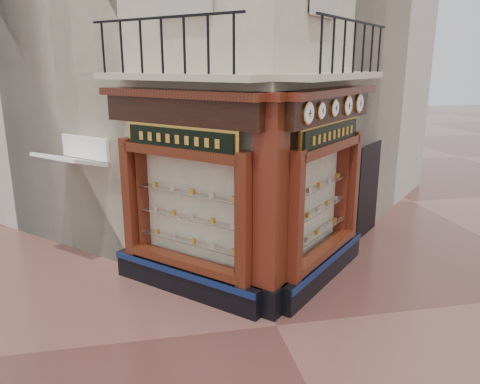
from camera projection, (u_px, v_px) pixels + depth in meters
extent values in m
plane|color=#512B25|center=(276.00, 326.00, 8.16)|extent=(80.00, 80.00, 0.00)
cube|color=beige|center=(218.00, 2.00, 12.40)|extent=(11.31, 11.31, 12.00)
cube|color=beige|center=(126.00, 28.00, 14.40)|extent=(11.31, 11.31, 11.00)
cube|color=beige|center=(281.00, 30.00, 15.35)|extent=(11.31, 11.31, 11.00)
cube|color=black|center=(186.00, 280.00, 9.27)|extent=(2.72, 2.72, 0.55)
cube|color=#0D1B42|center=(179.00, 274.00, 9.06)|extent=(2.50, 2.50, 0.12)
cube|color=#3D1A0B|center=(245.00, 221.00, 8.13)|extent=(0.37, 0.37, 2.45)
cube|color=#3D1A0B|center=(131.00, 197.00, 9.62)|extent=(0.37, 0.37, 2.45)
cube|color=#FFE2C1|center=(194.00, 205.00, 9.15)|extent=(1.80, 1.80, 2.10)
cube|color=black|center=(181.00, 111.00, 8.41)|extent=(2.69, 2.69, 0.50)
cube|color=#3D1A0B|center=(178.00, 94.00, 8.27)|extent=(2.86, 2.86, 0.14)
cube|color=black|center=(322.00, 268.00, 9.82)|extent=(2.72, 2.72, 0.55)
cube|color=#0D1B42|center=(331.00, 261.00, 9.66)|extent=(2.50, 2.50, 0.12)
cube|color=#3D1A0B|center=(294.00, 218.00, 8.30)|extent=(0.37, 0.37, 2.45)
cube|color=#3D1A0B|center=(351.00, 185.00, 10.55)|extent=(0.37, 0.37, 2.45)
cube|color=#FFE2C1|center=(311.00, 198.00, 9.61)|extent=(1.80, 1.80, 2.10)
cube|color=black|center=(329.00, 108.00, 8.96)|extent=(2.69, 2.69, 0.50)
cube|color=#3D1A0B|center=(334.00, 92.00, 8.84)|extent=(2.86, 2.86, 0.14)
cube|color=black|center=(269.00, 298.00, 8.56)|extent=(0.78, 0.78, 0.55)
cube|color=#3D1A0B|center=(271.00, 197.00, 8.06)|extent=(0.64, 0.64, 3.50)
cube|color=#3D1A0B|center=(273.00, 96.00, 7.61)|extent=(0.85, 0.85, 0.14)
cube|color=beige|center=(176.00, 77.00, 8.18)|extent=(2.97, 2.97, 0.12)
cube|color=black|center=(161.00, 18.00, 7.67)|extent=(2.36, 2.36, 0.04)
cube|color=beige|center=(336.00, 76.00, 8.75)|extent=(2.97, 2.97, 0.12)
cube|color=black|center=(356.00, 21.00, 8.32)|extent=(2.36, 2.36, 0.04)
cylinder|color=#BD903F|center=(308.00, 113.00, 7.83)|extent=(0.31, 0.31, 0.39)
cylinder|color=white|center=(309.00, 113.00, 7.81)|extent=(0.25, 0.25, 0.33)
cube|color=black|center=(310.00, 113.00, 7.80)|extent=(0.02, 0.02, 0.13)
cube|color=black|center=(310.00, 113.00, 7.80)|extent=(0.08, 0.08, 0.01)
cylinder|color=#BD903F|center=(321.00, 111.00, 8.25)|extent=(0.25, 0.25, 0.31)
cylinder|color=white|center=(322.00, 111.00, 8.23)|extent=(0.20, 0.20, 0.27)
cube|color=black|center=(323.00, 111.00, 8.23)|extent=(0.02, 0.02, 0.10)
cube|color=black|center=(323.00, 111.00, 8.23)|extent=(0.06, 0.06, 0.01)
cylinder|color=#BD903F|center=(334.00, 108.00, 8.74)|extent=(0.26, 0.26, 0.32)
cylinder|color=white|center=(336.00, 108.00, 8.73)|extent=(0.21, 0.21, 0.28)
cube|color=black|center=(336.00, 108.00, 8.72)|extent=(0.02, 0.02, 0.11)
cube|color=black|center=(336.00, 108.00, 8.72)|extent=(0.07, 0.07, 0.01)
cylinder|color=#BD903F|center=(347.00, 106.00, 9.28)|extent=(0.31, 0.31, 0.39)
cylinder|color=white|center=(349.00, 106.00, 9.27)|extent=(0.25, 0.25, 0.34)
cube|color=black|center=(350.00, 106.00, 9.26)|extent=(0.02, 0.02, 0.13)
cube|color=black|center=(350.00, 106.00, 9.26)|extent=(0.08, 0.08, 0.01)
cylinder|color=#BD903F|center=(359.00, 103.00, 9.81)|extent=(0.32, 0.32, 0.40)
cylinder|color=white|center=(360.00, 103.00, 9.79)|extent=(0.26, 0.26, 0.34)
cube|color=black|center=(361.00, 103.00, 9.78)|extent=(0.02, 0.02, 0.13)
cube|color=black|center=(361.00, 103.00, 9.78)|extent=(0.08, 0.08, 0.01)
cube|color=gold|center=(180.00, 139.00, 8.51)|extent=(1.89, 1.89, 0.50)
cube|color=black|center=(179.00, 139.00, 8.48)|extent=(1.76, 1.76, 0.38)
cube|color=gold|center=(330.00, 134.00, 9.07)|extent=(1.93, 1.93, 0.51)
cube|color=black|center=(332.00, 134.00, 9.05)|extent=(1.80, 1.80, 0.39)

